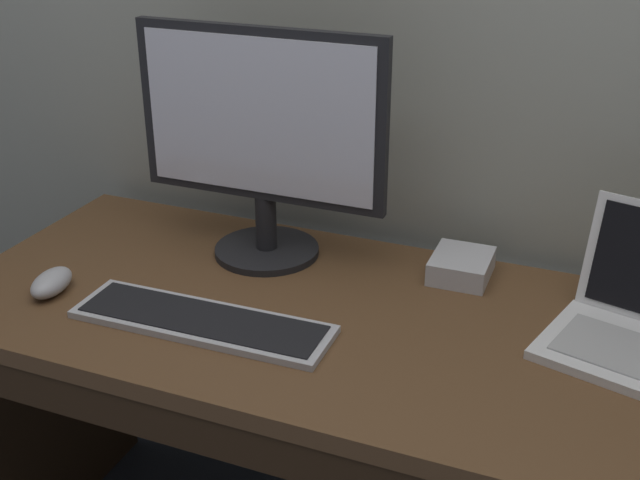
{
  "coord_description": "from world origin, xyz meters",
  "views": [
    {
      "loc": [
        0.36,
        -1.18,
        1.46
      ],
      "look_at": [
        -0.13,
        0.0,
        0.86
      ],
      "focal_mm": 45.69,
      "sensor_mm": 36.0,
      "label": 1
    }
  ],
  "objects_px": {
    "external_monitor": "(261,140)",
    "computer_mouse": "(51,283)",
    "external_drive_box": "(461,266)",
    "wired_keyboard": "(202,321)"
  },
  "relations": [
    {
      "from": "wired_keyboard",
      "to": "external_monitor",
      "type": "bearing_deg",
      "value": 93.6
    },
    {
      "from": "external_drive_box",
      "to": "external_monitor",
      "type": "bearing_deg",
      "value": -171.11
    },
    {
      "from": "external_monitor",
      "to": "external_drive_box",
      "type": "distance_m",
      "value": 0.46
    },
    {
      "from": "computer_mouse",
      "to": "external_drive_box",
      "type": "relative_size",
      "value": 0.82
    },
    {
      "from": "computer_mouse",
      "to": "external_drive_box",
      "type": "distance_m",
      "value": 0.78
    },
    {
      "from": "external_monitor",
      "to": "external_drive_box",
      "type": "height_order",
      "value": "external_monitor"
    },
    {
      "from": "computer_mouse",
      "to": "external_monitor",
      "type": "bearing_deg",
      "value": 37.26
    },
    {
      "from": "external_monitor",
      "to": "computer_mouse",
      "type": "relative_size",
      "value": 4.76
    },
    {
      "from": "external_monitor",
      "to": "computer_mouse",
      "type": "xyz_separation_m",
      "value": [
        -0.3,
        -0.29,
        -0.23
      ]
    },
    {
      "from": "wired_keyboard",
      "to": "computer_mouse",
      "type": "height_order",
      "value": "computer_mouse"
    }
  ]
}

